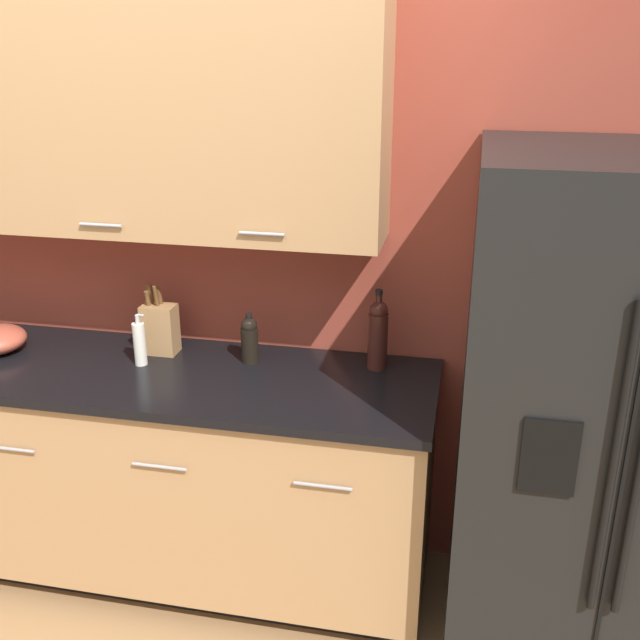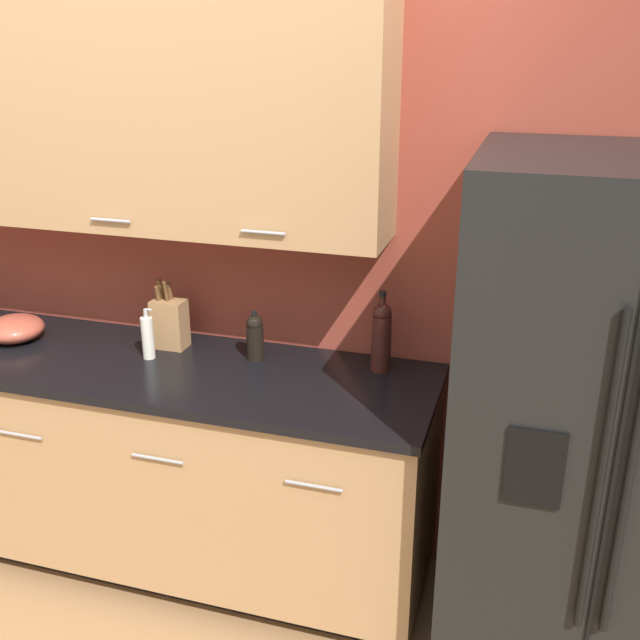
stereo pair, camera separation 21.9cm
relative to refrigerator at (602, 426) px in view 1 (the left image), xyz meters
name	(u,v)px [view 1 (the left image)]	position (x,y,z in m)	size (l,w,h in m)	color
wall_back	(164,208)	(-1.65, 0.36, 0.58)	(10.00, 0.39, 2.60)	#993D2D
counter_unit	(129,467)	(-1.76, 0.08, -0.43)	(2.44, 0.64, 0.93)	black
refrigerator	(602,426)	(0.00, 0.00, 0.00)	(0.92, 0.79, 1.80)	black
knife_block	(160,328)	(-1.65, 0.23, 0.13)	(0.13, 0.09, 0.29)	#A87A4C
wine_bottle	(378,333)	(-0.79, 0.25, 0.17)	(0.07, 0.07, 0.31)	#3D1914
soap_dispenser	(140,343)	(-1.68, 0.10, 0.11)	(0.05, 0.05, 0.21)	silver
oil_bottle	(250,339)	(-1.28, 0.21, 0.12)	(0.07, 0.07, 0.20)	black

